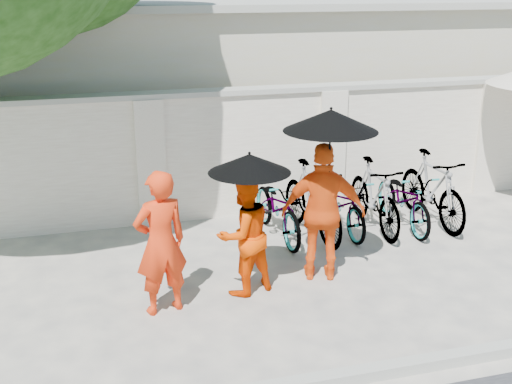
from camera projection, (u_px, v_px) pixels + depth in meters
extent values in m
plane|color=beige|center=(270.00, 304.00, 7.69)|extent=(80.00, 80.00, 0.00)
cube|color=#9E9F94|center=(322.00, 381.00, 6.12)|extent=(40.00, 0.16, 0.12)
cube|color=white|center=(272.00, 153.00, 10.56)|extent=(20.00, 0.30, 2.00)
cube|color=#B9B5A9|center=(265.00, 81.00, 14.10)|extent=(14.00, 6.00, 3.20)
imported|color=#F3340E|center=(161.00, 243.00, 7.28)|extent=(0.71, 0.55, 1.72)
imported|color=#F34200|center=(244.00, 235.00, 7.78)|extent=(0.90, 0.80, 1.53)
cylinder|color=black|center=(250.00, 197.00, 7.56)|extent=(0.02, 0.02, 0.82)
cone|color=black|center=(249.00, 163.00, 7.43)|extent=(0.98, 0.98, 0.22)
imported|color=#FE5611|center=(323.00, 212.00, 8.12)|extent=(1.14, 0.75, 1.81)
cylinder|color=black|center=(329.00, 164.00, 7.84)|extent=(0.02, 0.02, 1.08)
cone|color=black|center=(331.00, 120.00, 7.67)|extent=(1.16, 1.16, 0.26)
imported|color=#9493A5|center=(278.00, 207.00, 9.57)|extent=(0.72, 1.83, 0.95)
imported|color=#9493A5|center=(312.00, 201.00, 9.60)|extent=(0.73, 1.91, 1.12)
imported|color=#9493A5|center=(341.00, 203.00, 9.83)|extent=(0.66, 1.71, 0.88)
imported|color=#9493A5|center=(374.00, 196.00, 9.84)|extent=(0.56, 1.83, 1.09)
imported|color=#9493A5|center=(404.00, 199.00, 9.99)|extent=(0.66, 1.76, 0.92)
imported|color=#9493A5|center=(432.00, 189.00, 10.12)|extent=(0.56, 1.90, 1.14)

